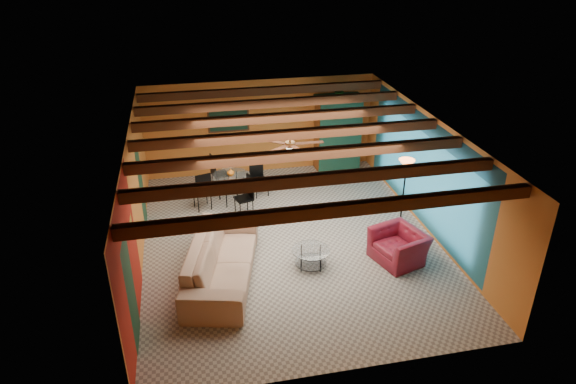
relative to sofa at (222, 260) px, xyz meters
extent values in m
cube|color=gray|center=(1.62, 1.09, -0.44)|extent=(6.50, 8.00, 0.01)
cube|color=silver|center=(1.62, 1.09, 2.26)|extent=(6.50, 8.00, 0.01)
cube|color=#C4702D|center=(1.62, 5.09, 0.91)|extent=(6.50, 0.02, 2.70)
cube|color=maroon|center=(-1.63, 1.09, 0.91)|extent=(0.02, 8.00, 2.70)
cube|color=#2C6D80|center=(4.87, 1.09, 0.91)|extent=(0.02, 8.00, 2.70)
imported|color=#A27F68|center=(0.00, 0.00, 0.00)|extent=(1.87, 3.21, 0.88)
imported|color=maroon|center=(3.72, -0.13, -0.09)|extent=(1.21, 1.30, 0.69)
cube|color=brown|center=(3.82, 4.79, 0.63)|extent=(1.26, 0.67, 2.15)
cube|color=black|center=(0.72, 5.05, 1.21)|extent=(1.05, 0.03, 0.65)
imported|color=#26661E|center=(3.82, 4.79, 1.93)|extent=(0.49, 0.46, 0.44)
imported|color=orange|center=(0.55, 3.29, 0.69)|extent=(0.24, 0.24, 0.19)
camera|label=1|loc=(-0.48, -8.72, 5.88)|focal=32.29mm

